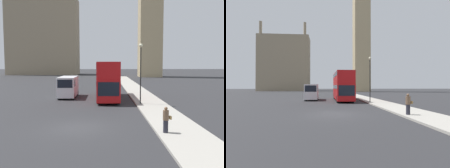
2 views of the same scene
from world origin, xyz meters
TOP-DOWN VIEW (x-y plane):
  - ground_plane at (0.00, 0.00)m, footprint 300.00×300.00m
  - sidewalk_strip at (6.64, 0.00)m, footprint 3.28×120.00m
  - building_block_distant at (-20.80, 76.78)m, footprint 24.89×11.47m
  - red_double_decker_bus at (2.16, 13.43)m, footprint 2.52×10.16m
  - white_van at (-2.90, 14.93)m, footprint 2.09×5.27m
  - pedestrian at (5.54, -1.81)m, footprint 0.52×0.36m
  - street_lamp at (5.49, 8.99)m, footprint 0.36×0.36m

SIDE VIEW (x-z plane):
  - ground_plane at x=0.00m, z-range 0.00..0.00m
  - sidewalk_strip at x=6.64m, z-range 0.00..0.15m
  - pedestrian at x=5.54m, z-range 0.15..1.75m
  - white_van at x=-2.90m, z-range 0.09..2.73m
  - red_double_decker_bus at x=2.16m, z-range 0.24..4.77m
  - street_lamp at x=5.49m, z-range 1.08..7.30m
  - building_block_distant at x=-20.80m, z-range -3.00..30.79m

